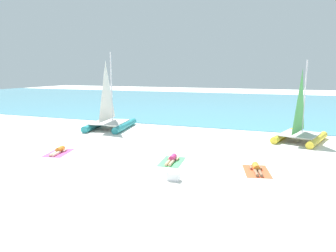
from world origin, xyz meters
TOP-DOWN VIEW (x-y plane):
  - ground_plane at (0.00, 10.00)m, footprint 120.00×120.00m
  - ocean_water at (0.00, 31.90)m, footprint 120.00×40.00m
  - sailboat_yellow at (7.65, 9.35)m, footprint 3.60×4.58m
  - sailboat_teal at (-6.25, 8.86)m, footprint 3.66×5.00m
  - towel_left at (-5.08, 1.44)m, footprint 1.53×2.11m
  - sunbather_left at (-5.09, 1.51)m, footprint 0.76×1.55m
  - towel_middle at (1.44, 2.08)m, footprint 1.30×2.01m
  - sunbather_middle at (1.44, 2.15)m, footprint 0.58×1.57m
  - towel_right at (5.59, 2.03)m, footprint 1.51×2.10m
  - sunbather_right at (5.58, 2.09)m, footprint 0.75×1.56m
  - cooler_box at (2.42, -0.41)m, footprint 0.50×0.36m

SIDE VIEW (x-z plane):
  - ground_plane at x=0.00m, z-range 0.00..0.00m
  - towel_left at x=-5.08m, z-range 0.00..0.01m
  - towel_middle at x=1.44m, z-range 0.00..0.01m
  - towel_right at x=5.59m, z-range 0.00..0.01m
  - ocean_water at x=0.00m, z-range 0.00..0.05m
  - sunbather_left at x=-5.09m, z-range -0.02..0.28m
  - sunbather_middle at x=1.44m, z-range -0.02..0.28m
  - sunbather_right at x=5.58m, z-range -0.02..0.28m
  - cooler_box at x=2.42m, z-range 0.00..0.36m
  - sailboat_yellow at x=7.65m, z-range -1.84..3.40m
  - sailboat_teal at x=-6.25m, z-range -2.09..3.87m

